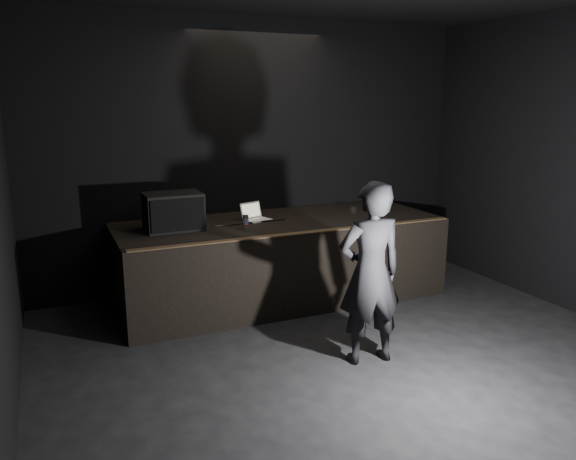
% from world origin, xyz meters
% --- Properties ---
extents(ground, '(7.00, 7.00, 0.00)m').
position_xyz_m(ground, '(0.00, 0.00, 0.00)').
color(ground, black).
rests_on(ground, ground).
extents(room_walls, '(6.10, 7.10, 3.52)m').
position_xyz_m(room_walls, '(0.00, 0.00, 2.02)').
color(room_walls, black).
rests_on(room_walls, ground).
extents(stage_riser, '(4.00, 1.50, 1.00)m').
position_xyz_m(stage_riser, '(0.00, 2.73, 0.50)').
color(stage_riser, black).
rests_on(stage_riser, ground).
extents(riser_lip, '(3.92, 0.10, 0.01)m').
position_xyz_m(riser_lip, '(0.00, 2.02, 1.01)').
color(riser_lip, brown).
rests_on(riser_lip, stage_riser).
extents(stage_monitor, '(0.64, 0.47, 0.43)m').
position_xyz_m(stage_monitor, '(-1.31, 2.77, 1.21)').
color(stage_monitor, black).
rests_on(stage_monitor, stage_riser).
extents(cable, '(0.92, 0.05, 0.02)m').
position_xyz_m(cable, '(-0.38, 2.73, 1.01)').
color(cable, black).
rests_on(cable, stage_riser).
extents(laptop, '(0.38, 0.36, 0.21)m').
position_xyz_m(laptop, '(-0.27, 2.90, 1.06)').
color(laptop, silver).
rests_on(laptop, stage_riser).
extents(beer_can, '(0.07, 0.07, 0.17)m').
position_xyz_m(beer_can, '(-0.54, 2.47, 1.08)').
color(beer_can, silver).
rests_on(beer_can, stage_riser).
extents(plastic_cup, '(0.08, 0.08, 0.10)m').
position_xyz_m(plastic_cup, '(1.04, 2.72, 1.05)').
color(plastic_cup, white).
rests_on(plastic_cup, stage_riser).
extents(wii_remote, '(0.05, 0.14, 0.03)m').
position_xyz_m(wii_remote, '(0.88, 2.08, 1.01)').
color(wii_remote, white).
rests_on(wii_remote, stage_riser).
extents(person, '(0.68, 0.48, 1.76)m').
position_xyz_m(person, '(0.09, 0.76, 0.88)').
color(person, black).
rests_on(person, ground).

